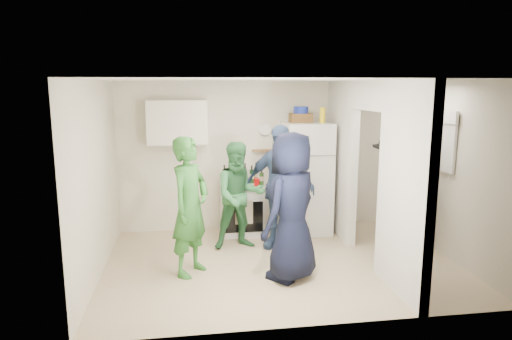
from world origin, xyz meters
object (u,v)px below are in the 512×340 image
Objects in this scene: person_navy at (292,207)px; person_nook at (394,192)px; person_green_center at (240,196)px; fridge at (306,178)px; person_green_left at (190,207)px; yellow_cup_stack_top at (322,115)px; wicker_basket at (301,118)px; person_denim at (279,187)px; blue_bowl at (301,110)px; stove at (242,209)px.

person_nook is at bearing 158.97° from person_navy.
fridge is at bearing 21.07° from person_green_center.
person_green_left is 2.97m from person_nook.
person_navy is 1.83m from person_nook.
wicker_basket is at bearing 154.89° from yellow_cup_stack_top.
person_navy is (-0.07, -1.14, 0.00)m from person_denim.
fridge is 1.35m from person_green_center.
blue_bowl is at bearing 0.00° from wicker_basket.
yellow_cup_stack_top is at bearing -160.96° from person_navy.
wicker_basket reaches higher than person_navy.
blue_bowl reaches higher than fridge.
person_nook is (1.12, -1.17, -1.01)m from wicker_basket.
person_denim is (-0.81, -0.60, -1.02)m from yellow_cup_stack_top.
person_green_left is at bearing -137.03° from person_green_center.
fridge is 0.98× the size of person_navy.
person_green_center is at bearing -152.13° from fridge.
person_nook is at bearing -51.90° from yellow_cup_stack_top.
stove is 1.89m from blue_bowl.
blue_bowl reaches higher than person_denim.
yellow_cup_stack_top is at bearing -25.11° from blue_bowl.
stove is at bearing 178.41° from fridge.
stove is 0.77m from person_green_center.
person_navy reaches higher than person_green_left.
person_navy reaches higher than stove.
wicker_basket is at bearing 25.15° from person_green_center.
person_nook is (0.80, -1.02, -1.06)m from yellow_cup_stack_top.
fridge is 1.13m from blue_bowl.
person_nook reaches higher than person_green_center.
fridge is (1.08, -0.03, 0.50)m from stove.
person_navy is at bearing -77.49° from stove.
stove is 0.45× the size of person_denim.
person_nook is at bearing -28.74° from stove.
blue_bowl is at bearing 153.43° from fridge.
person_navy is (1.26, -0.34, 0.04)m from person_green_left.
fridge is 1.95m from person_navy.
person_navy is at bearing -106.73° from wicker_basket.
yellow_cup_stack_top is 0.13× the size of person_navy.
yellow_cup_stack_top reaches higher than person_nook.
fridge is 1.00m from wicker_basket.
person_green_center is at bearing -82.86° from person_nook.
person_green_left is at bearing -139.67° from blue_bowl.
stove is 0.47× the size of person_green_left.
person_denim is (1.33, 0.80, 0.03)m from person_green_left.
person_green_center reaches higher than stove.
person_nook reaches higher than stove.
fridge is 1.02× the size of person_nook.
stove is 0.47× the size of person_nook.
person_navy reaches higher than person_nook.
person_green_left is (-0.84, -1.53, 0.48)m from stove.
yellow_cup_stack_top is at bearing 70.10° from person_denim.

